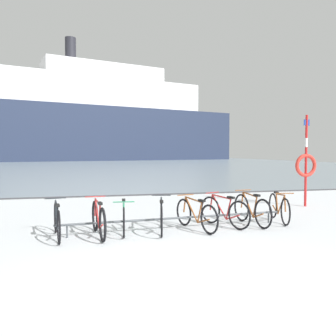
{
  "coord_description": "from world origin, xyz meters",
  "views": [
    {
      "loc": [
        -1.53,
        -4.71,
        1.85
      ],
      "look_at": [
        0.84,
        5.28,
        1.37
      ],
      "focal_mm": 37.46,
      "sensor_mm": 36.0,
      "label": 1
    }
  ],
  "objects_px": {
    "bicycle_1": "(98,219)",
    "bicycle_6": "(252,210)",
    "bicycle_3": "(161,216)",
    "bicycle_5": "(224,212)",
    "bicycle_0": "(57,221)",
    "bicycle_2": "(124,217)",
    "ferry_ship": "(108,121)",
    "rescue_post": "(306,164)",
    "bicycle_4": "(196,215)",
    "bicycle_7": "(279,208)"
  },
  "relations": [
    {
      "from": "bicycle_1",
      "to": "bicycle_4",
      "type": "bearing_deg",
      "value": 3.28
    },
    {
      "from": "bicycle_4",
      "to": "bicycle_5",
      "type": "relative_size",
      "value": 1.11
    },
    {
      "from": "bicycle_0",
      "to": "bicycle_3",
      "type": "bearing_deg",
      "value": 1.98
    },
    {
      "from": "bicycle_4",
      "to": "rescue_post",
      "type": "relative_size",
      "value": 0.56
    },
    {
      "from": "bicycle_1",
      "to": "bicycle_3",
      "type": "bearing_deg",
      "value": 4.56
    },
    {
      "from": "bicycle_3",
      "to": "bicycle_4",
      "type": "bearing_deg",
      "value": 1.09
    },
    {
      "from": "bicycle_3",
      "to": "bicycle_5",
      "type": "bearing_deg",
      "value": 7.33
    },
    {
      "from": "bicycle_4",
      "to": "bicycle_0",
      "type": "bearing_deg",
      "value": -178.26
    },
    {
      "from": "bicycle_1",
      "to": "bicycle_0",
      "type": "bearing_deg",
      "value": 177.72
    },
    {
      "from": "bicycle_3",
      "to": "bicycle_2",
      "type": "bearing_deg",
      "value": 170.94
    },
    {
      "from": "bicycle_4",
      "to": "bicycle_6",
      "type": "xyz_separation_m",
      "value": [
        1.55,
        0.21,
        0.02
      ]
    },
    {
      "from": "bicycle_7",
      "to": "bicycle_2",
      "type": "bearing_deg",
      "value": -175.88
    },
    {
      "from": "ferry_ship",
      "to": "bicycle_1",
      "type": "bearing_deg",
      "value": -93.83
    },
    {
      "from": "bicycle_2",
      "to": "bicycle_7",
      "type": "xyz_separation_m",
      "value": [
        4.12,
        0.3,
        0.02
      ]
    },
    {
      "from": "bicycle_4",
      "to": "bicycle_3",
      "type": "bearing_deg",
      "value": -178.91
    },
    {
      "from": "bicycle_1",
      "to": "ferry_ship",
      "type": "height_order",
      "value": "ferry_ship"
    },
    {
      "from": "bicycle_7",
      "to": "bicycle_0",
      "type": "bearing_deg",
      "value": -174.74
    },
    {
      "from": "bicycle_0",
      "to": "bicycle_2",
      "type": "xyz_separation_m",
      "value": [
        1.44,
        0.22,
        -0.02
      ]
    },
    {
      "from": "bicycle_3",
      "to": "bicycle_7",
      "type": "xyz_separation_m",
      "value": [
        3.27,
        0.43,
        0.0
      ]
    },
    {
      "from": "bicycle_2",
      "to": "bicycle_7",
      "type": "height_order",
      "value": "bicycle_7"
    },
    {
      "from": "bicycle_3",
      "to": "bicycle_5",
      "type": "xyz_separation_m",
      "value": [
        1.63,
        0.21,
        0.0
      ]
    },
    {
      "from": "bicycle_0",
      "to": "bicycle_1",
      "type": "bearing_deg",
      "value": -2.28
    },
    {
      "from": "bicycle_7",
      "to": "rescue_post",
      "type": "bearing_deg",
      "value": 43.1
    },
    {
      "from": "bicycle_6",
      "to": "bicycle_5",
      "type": "bearing_deg",
      "value": -178.77
    },
    {
      "from": "bicycle_3",
      "to": "bicycle_6",
      "type": "height_order",
      "value": "bicycle_6"
    },
    {
      "from": "bicycle_6",
      "to": "bicycle_1",
      "type": "bearing_deg",
      "value": -174.9
    },
    {
      "from": "bicycle_1",
      "to": "rescue_post",
      "type": "height_order",
      "value": "rescue_post"
    },
    {
      "from": "bicycle_1",
      "to": "rescue_post",
      "type": "bearing_deg",
      "value": 20.9
    },
    {
      "from": "rescue_post",
      "to": "bicycle_5",
      "type": "bearing_deg",
      "value": -149.09
    },
    {
      "from": "bicycle_6",
      "to": "ferry_ship",
      "type": "bearing_deg",
      "value": 89.28
    },
    {
      "from": "bicycle_6",
      "to": "rescue_post",
      "type": "height_order",
      "value": "rescue_post"
    },
    {
      "from": "bicycle_1",
      "to": "ferry_ship",
      "type": "bearing_deg",
      "value": 86.17
    },
    {
      "from": "bicycle_0",
      "to": "bicycle_2",
      "type": "height_order",
      "value": "bicycle_0"
    },
    {
      "from": "bicycle_5",
      "to": "bicycle_7",
      "type": "xyz_separation_m",
      "value": [
        1.64,
        0.22,
        0.0
      ]
    },
    {
      "from": "bicycle_3",
      "to": "ferry_ship",
      "type": "xyz_separation_m",
      "value": [
        3.25,
        69.94,
        8.11
      ]
    },
    {
      "from": "bicycle_3",
      "to": "rescue_post",
      "type": "height_order",
      "value": "rescue_post"
    },
    {
      "from": "bicycle_6",
      "to": "bicycle_7",
      "type": "bearing_deg",
      "value": 13.1
    },
    {
      "from": "bicycle_6",
      "to": "bicycle_7",
      "type": "xyz_separation_m",
      "value": [
        0.89,
        0.21,
        -0.01
      ]
    },
    {
      "from": "bicycle_5",
      "to": "bicycle_0",
      "type": "bearing_deg",
      "value": -175.79
    },
    {
      "from": "bicycle_5",
      "to": "bicycle_7",
      "type": "height_order",
      "value": "bicycle_7"
    },
    {
      "from": "bicycle_7",
      "to": "bicycle_5",
      "type": "bearing_deg",
      "value": -172.25
    },
    {
      "from": "bicycle_3",
      "to": "bicycle_6",
      "type": "relative_size",
      "value": 0.99
    },
    {
      "from": "bicycle_0",
      "to": "rescue_post",
      "type": "xyz_separation_m",
      "value": [
        7.82,
        2.62,
        1.08
      ]
    },
    {
      "from": "bicycle_1",
      "to": "bicycle_6",
      "type": "height_order",
      "value": "bicycle_6"
    },
    {
      "from": "bicycle_5",
      "to": "bicycle_7",
      "type": "bearing_deg",
      "value": 7.75
    },
    {
      "from": "bicycle_5",
      "to": "bicycle_7",
      "type": "relative_size",
      "value": 0.91
    },
    {
      "from": "bicycle_5",
      "to": "bicycle_6",
      "type": "height_order",
      "value": "bicycle_6"
    },
    {
      "from": "bicycle_2",
      "to": "bicycle_5",
      "type": "bearing_deg",
      "value": 1.7
    },
    {
      "from": "bicycle_1",
      "to": "bicycle_6",
      "type": "bearing_deg",
      "value": 5.1
    },
    {
      "from": "bicycle_0",
      "to": "ferry_ship",
      "type": "height_order",
      "value": "ferry_ship"
    }
  ]
}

